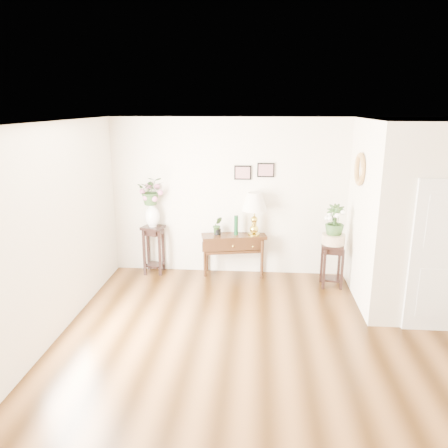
# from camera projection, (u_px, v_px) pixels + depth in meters

# --- Properties ---
(floor) EXTENTS (6.00, 5.50, 0.02)m
(floor) POSITION_uv_depth(u_px,v_px,m) (285.00, 354.00, 5.44)
(floor) COLOR brown
(floor) RESTS_ON ground
(ceiling) EXTENTS (6.00, 5.50, 0.02)m
(ceiling) POSITION_uv_depth(u_px,v_px,m) (294.00, 124.00, 4.70)
(ceiling) COLOR white
(ceiling) RESTS_ON ground
(wall_back) EXTENTS (6.00, 0.02, 2.80)m
(wall_back) POSITION_uv_depth(u_px,v_px,m) (279.00, 198.00, 7.71)
(wall_back) COLOR silver
(wall_back) RESTS_ON ground
(wall_front) EXTENTS (6.00, 0.02, 2.80)m
(wall_front) POSITION_uv_depth(u_px,v_px,m) (320.00, 403.00, 2.43)
(wall_front) COLOR silver
(wall_front) RESTS_ON ground
(wall_left) EXTENTS (0.02, 5.50, 2.80)m
(wall_left) POSITION_uv_depth(u_px,v_px,m) (41.00, 241.00, 5.30)
(wall_left) COLOR silver
(wall_left) RESTS_ON ground
(partition) EXTENTS (1.80, 1.95, 2.80)m
(partition) POSITION_uv_depth(u_px,v_px,m) (421.00, 214.00, 6.61)
(partition) COLOR silver
(partition) RESTS_ON floor
(door) EXTENTS (0.90, 0.05, 2.10)m
(door) POSITION_uv_depth(u_px,v_px,m) (445.00, 258.00, 5.75)
(door) COLOR silver
(door) RESTS_ON floor
(art_print_left) EXTENTS (0.30, 0.02, 0.25)m
(art_print_left) POSITION_uv_depth(u_px,v_px,m) (243.00, 173.00, 7.63)
(art_print_left) COLOR black
(art_print_left) RESTS_ON wall_back
(art_print_right) EXTENTS (0.30, 0.02, 0.25)m
(art_print_right) POSITION_uv_depth(u_px,v_px,m) (266.00, 170.00, 7.58)
(art_print_right) COLOR black
(art_print_right) RESTS_ON wall_back
(wall_ornament) EXTENTS (0.07, 0.51, 0.51)m
(wall_ornament) POSITION_uv_depth(u_px,v_px,m) (360.00, 169.00, 6.63)
(wall_ornament) COLOR #BC8045
(wall_ornament) RESTS_ON partition
(console_table) EXTENTS (1.19, 0.60, 0.76)m
(console_table) POSITION_uv_depth(u_px,v_px,m) (234.00, 255.00, 7.87)
(console_table) COLOR black
(console_table) RESTS_ON floor
(table_lamp) EXTENTS (0.52, 0.52, 0.78)m
(table_lamp) POSITION_uv_depth(u_px,v_px,m) (254.00, 216.00, 7.65)
(table_lamp) COLOR gold
(table_lamp) RESTS_ON console_table
(green_vase) EXTENTS (0.08, 0.08, 0.35)m
(green_vase) POSITION_uv_depth(u_px,v_px,m) (236.00, 226.00, 7.72)
(green_vase) COLOR #0E381B
(green_vase) RESTS_ON console_table
(potted_plant) EXTENTS (0.20, 0.18, 0.31)m
(potted_plant) POSITION_uv_depth(u_px,v_px,m) (217.00, 226.00, 7.75)
(potted_plant) COLOR #294920
(potted_plant) RESTS_ON console_table
(plant_stand_a) EXTENTS (0.43, 0.43, 0.88)m
(plant_stand_a) POSITION_uv_depth(u_px,v_px,m) (154.00, 250.00, 7.97)
(plant_stand_a) COLOR black
(plant_stand_a) RESTS_ON floor
(porcelain_vase) EXTENTS (0.34, 0.34, 0.45)m
(porcelain_vase) POSITION_uv_depth(u_px,v_px,m) (152.00, 214.00, 7.79)
(porcelain_vase) COLOR white
(porcelain_vase) RESTS_ON plant_stand_a
(lily_arrangement) EXTENTS (0.53, 0.48, 0.51)m
(lily_arrangement) POSITION_uv_depth(u_px,v_px,m) (151.00, 190.00, 7.68)
(lily_arrangement) COLOR #294920
(lily_arrangement) RESTS_ON porcelain_vase
(plant_stand_b) EXTENTS (0.41, 0.41, 0.75)m
(plant_stand_b) POSITION_uv_depth(u_px,v_px,m) (332.00, 265.00, 7.39)
(plant_stand_b) COLOR black
(plant_stand_b) RESTS_ON floor
(ceramic_bowl) EXTENTS (0.38, 0.38, 0.17)m
(ceramic_bowl) POSITION_uv_depth(u_px,v_px,m) (333.00, 239.00, 7.27)
(ceramic_bowl) COLOR beige
(ceramic_bowl) RESTS_ON plant_stand_b
(narcissus) EXTENTS (0.32, 0.32, 0.55)m
(narcissus) POSITION_uv_depth(u_px,v_px,m) (335.00, 221.00, 7.18)
(narcissus) COLOR #294920
(narcissus) RESTS_ON ceramic_bowl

